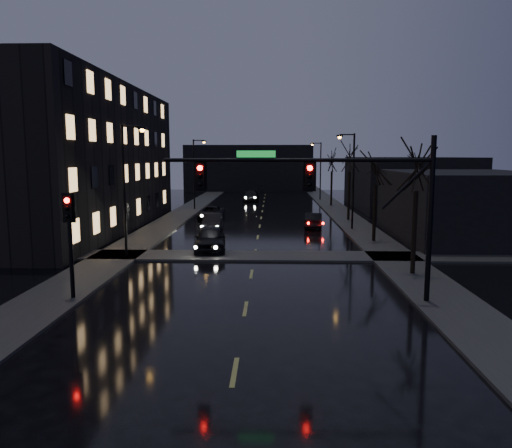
# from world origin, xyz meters

# --- Properties ---
(ground) EXTENTS (160.00, 160.00, 0.00)m
(ground) POSITION_xyz_m (0.00, 0.00, 0.00)
(ground) COLOR black
(ground) RESTS_ON ground
(sidewalk_left) EXTENTS (3.00, 140.00, 0.12)m
(sidewalk_left) POSITION_xyz_m (-8.50, 35.00, 0.06)
(sidewalk_left) COLOR #2D2D2B
(sidewalk_left) RESTS_ON ground
(sidewalk_right) EXTENTS (3.00, 140.00, 0.12)m
(sidewalk_right) POSITION_xyz_m (8.50, 35.00, 0.06)
(sidewalk_right) COLOR #2D2D2B
(sidewalk_right) RESTS_ON ground
(sidewalk_cross) EXTENTS (40.00, 3.00, 0.12)m
(sidewalk_cross) POSITION_xyz_m (0.00, 18.50, 0.06)
(sidewalk_cross) COLOR #2D2D2B
(sidewalk_cross) RESTS_ON ground
(apartment_block) EXTENTS (12.00, 30.00, 12.00)m
(apartment_block) POSITION_xyz_m (-16.50, 30.00, 6.00)
(apartment_block) COLOR black
(apartment_block) RESTS_ON ground
(commercial_right_near) EXTENTS (10.00, 14.00, 5.00)m
(commercial_right_near) POSITION_xyz_m (15.50, 26.00, 2.50)
(commercial_right_near) COLOR black
(commercial_right_near) RESTS_ON ground
(commercial_right_far) EXTENTS (12.00, 18.00, 6.00)m
(commercial_right_far) POSITION_xyz_m (17.00, 48.00, 3.00)
(commercial_right_far) COLOR black
(commercial_right_far) RESTS_ON ground
(far_block) EXTENTS (22.00, 10.00, 8.00)m
(far_block) POSITION_xyz_m (-3.00, 78.00, 4.00)
(far_block) COLOR black
(far_block) RESTS_ON ground
(signal_mast) EXTENTS (11.11, 0.41, 7.00)m
(signal_mast) POSITION_xyz_m (3.85, 9.00, 4.87)
(signal_mast) COLOR black
(signal_mast) RESTS_ON ground
(signal_pole_left) EXTENTS (0.35, 0.41, 4.53)m
(signal_pole_left) POSITION_xyz_m (-7.50, 8.99, 3.01)
(signal_pole_left) COLOR black
(signal_pole_left) RESTS_ON ground
(tree_near) EXTENTS (3.52, 3.52, 8.08)m
(tree_near) POSITION_xyz_m (8.40, 14.00, 6.22)
(tree_near) COLOR black
(tree_near) RESTS_ON ground
(tree_mid_a) EXTENTS (3.30, 3.30, 7.58)m
(tree_mid_a) POSITION_xyz_m (8.40, 24.00, 5.83)
(tree_mid_a) COLOR black
(tree_mid_a) RESTS_ON ground
(tree_mid_b) EXTENTS (3.74, 3.74, 8.59)m
(tree_mid_b) POSITION_xyz_m (8.40, 36.00, 6.61)
(tree_mid_b) COLOR black
(tree_mid_b) RESTS_ON ground
(tree_far) EXTENTS (3.43, 3.43, 7.88)m
(tree_far) POSITION_xyz_m (8.40, 50.00, 6.06)
(tree_far) COLOR black
(tree_far) RESTS_ON ground
(streetlight_l_near) EXTENTS (1.53, 0.28, 8.00)m
(streetlight_l_near) POSITION_xyz_m (-7.58, 18.00, 4.77)
(streetlight_l_near) COLOR black
(streetlight_l_near) RESTS_ON ground
(streetlight_l_far) EXTENTS (1.53, 0.28, 8.00)m
(streetlight_l_far) POSITION_xyz_m (-7.58, 45.00, 4.77)
(streetlight_l_far) COLOR black
(streetlight_l_far) RESTS_ON ground
(streetlight_r_mid) EXTENTS (1.53, 0.28, 8.00)m
(streetlight_r_mid) POSITION_xyz_m (7.58, 30.00, 4.77)
(streetlight_r_mid) COLOR black
(streetlight_r_mid) RESTS_ON ground
(streetlight_r_far) EXTENTS (1.53, 0.28, 8.00)m
(streetlight_r_far) POSITION_xyz_m (7.58, 58.00, 4.77)
(streetlight_r_far) COLOR black
(streetlight_r_far) RESTS_ON ground
(oncoming_car_a) EXTENTS (2.40, 5.05, 1.67)m
(oncoming_car_a) POSITION_xyz_m (-2.95, 20.32, 0.83)
(oncoming_car_a) COLOR black
(oncoming_car_a) RESTS_ON ground
(oncoming_car_b) EXTENTS (1.62, 4.30, 1.40)m
(oncoming_car_b) POSITION_xyz_m (-3.82, 29.11, 0.70)
(oncoming_car_b) COLOR black
(oncoming_car_b) RESTS_ON ground
(oncoming_car_c) EXTENTS (2.31, 4.76, 1.30)m
(oncoming_car_c) POSITION_xyz_m (-4.85, 36.42, 0.65)
(oncoming_car_c) COLOR black
(oncoming_car_c) RESTS_ON ground
(oncoming_car_d) EXTENTS (2.23, 5.10, 1.46)m
(oncoming_car_d) POSITION_xyz_m (-1.80, 56.81, 0.73)
(oncoming_car_d) COLOR black
(oncoming_car_d) RESTS_ON ground
(lead_car) EXTENTS (1.84, 4.15, 1.33)m
(lead_car) POSITION_xyz_m (4.66, 31.11, 0.66)
(lead_car) COLOR black
(lead_car) RESTS_ON ground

